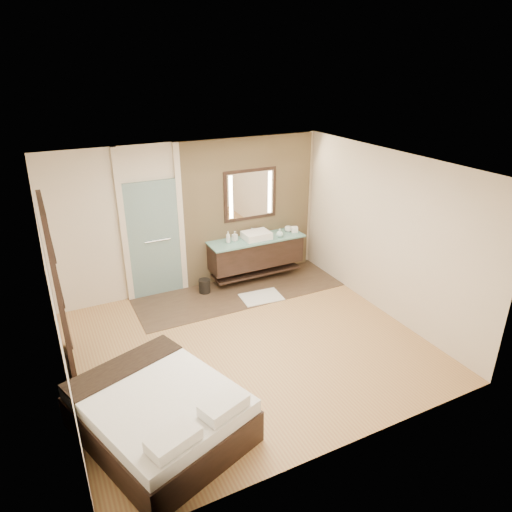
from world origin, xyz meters
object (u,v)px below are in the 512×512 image
vanity (256,252)px  bed (160,413)px  mirror_unit (250,195)px  waste_bin (205,286)px

vanity → bed: (-2.75, -3.07, -0.29)m
mirror_unit → waste_bin: (-1.09, -0.31, -1.52)m
mirror_unit → bed: (-2.75, -3.31, -1.36)m
bed → waste_bin: size_ratio=8.41×
waste_bin → vanity: bearing=3.6°
bed → waste_bin: bearing=41.7°
vanity → mirror_unit: bearing=90.0°
vanity → waste_bin: vanity is taller
mirror_unit → bed: 4.51m
vanity → bed: size_ratio=0.83×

